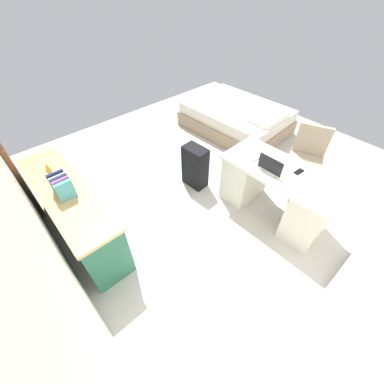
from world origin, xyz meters
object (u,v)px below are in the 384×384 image
office_chair (304,162)px  suitcase_black (195,167)px  laptop (272,167)px  computer_mouse (256,158)px  figurine_small (47,167)px  cell_phone_near_laptop (299,172)px  credenza (75,213)px  desk (275,191)px  bed (237,118)px

office_chair → suitcase_black: bearing=48.0°
laptop → computer_mouse: (0.26, -0.03, -0.03)m
suitcase_black → figurine_small: bearing=64.5°
computer_mouse → figurine_small: (1.44, 2.03, 0.07)m
computer_mouse → figurine_small: figurine_small is taller
suitcase_black → cell_phone_near_laptop: bearing=-162.4°
credenza → cell_phone_near_laptop: (-1.52, -2.20, 0.36)m
desk → bed: 2.22m
desk → bed: desk is taller
credenza → figurine_small: (0.43, 0.00, 0.44)m
bed → credenza: bearing=96.9°
desk → computer_mouse: 0.52m
credenza → cell_phone_near_laptop: 2.70m
laptop → bed: bearing=-40.0°
computer_mouse → suitcase_black: bearing=21.5°
desk → cell_phone_near_laptop: bearing=-142.4°
computer_mouse → desk: bearing=-171.4°
cell_phone_near_laptop → credenza: bearing=60.0°
desk → figurine_small: size_ratio=13.24×
desk → bed: size_ratio=0.74×
desk → credenza: (1.37, 2.09, 0.00)m
bed → cell_phone_near_laptop: cell_phone_near_laptop is taller
bed → laptop: bearing=140.0°
figurine_small → office_chair: bearing=-121.0°
figurine_small → suitcase_black: bearing=-111.6°
computer_mouse → office_chair: bearing=-110.4°
credenza → cell_phone_near_laptop: credenza is taller
desk → suitcase_black: 1.19m
bed → cell_phone_near_laptop: (-1.93, 1.20, 0.51)m
desk → credenza: size_ratio=0.81×
bed → figurine_small: (0.02, 3.41, 0.59)m
suitcase_black → laptop: size_ratio=2.09×
credenza → bed: bearing=-83.1°
suitcase_black → laptop: laptop is taller
laptop → cell_phone_near_laptop: 0.32m
suitcase_black → laptop: (-1.03, -0.29, 0.46)m
figurine_small → credenza: bearing=-179.8°
bed → figurine_small: size_ratio=17.93×
laptop → computer_mouse: 0.27m
bed → cell_phone_near_laptop: bearing=148.0°
desk → credenza: credenza is taller
suitcase_black → computer_mouse: computer_mouse is taller
desk → suitcase_black: (1.12, 0.39, -0.06)m
suitcase_black → bed: bearing=-72.9°
bed → computer_mouse: computer_mouse is taller
desk → cell_phone_near_laptop: cell_phone_near_laptop is taller
computer_mouse → cell_phone_near_laptop: computer_mouse is taller
credenza → figurine_small: 0.61m
office_chair → laptop: 0.96m
desk → laptop: bearing=46.4°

